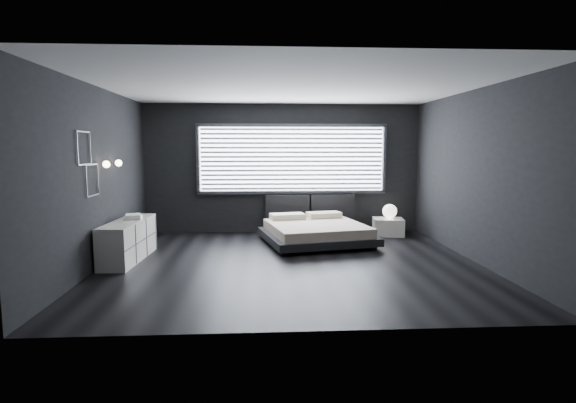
{
  "coord_description": "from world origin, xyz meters",
  "views": [
    {
      "loc": [
        -0.47,
        -7.1,
        1.85
      ],
      "look_at": [
        0.0,
        0.85,
        0.9
      ],
      "focal_mm": 28.0,
      "sensor_mm": 36.0,
      "label": 1
    }
  ],
  "objects": [
    {
      "name": "window",
      "position": [
        0.2,
        2.7,
        1.61
      ],
      "size": [
        4.14,
        0.09,
        1.52
      ],
      "color": "white",
      "rests_on": "ground"
    },
    {
      "name": "dresser",
      "position": [
        -2.68,
        0.36,
        0.33
      ],
      "size": [
        0.56,
        1.67,
        0.66
      ],
      "color": "white",
      "rests_on": "ground"
    },
    {
      "name": "sconce_far",
      "position": [
        -2.88,
        0.65,
        1.6
      ],
      "size": [
        0.18,
        0.11,
        0.11
      ],
      "color": "silver",
      "rests_on": "ground"
    },
    {
      "name": "orb_lamp",
      "position": [
        2.25,
        2.21,
        0.51
      ],
      "size": [
        0.3,
        0.3,
        0.3
      ],
      "primitive_type": "sphere",
      "color": "white",
      "rests_on": "nightstand"
    },
    {
      "name": "wall_art_upper",
      "position": [
        -2.98,
        -0.55,
        1.85
      ],
      "size": [
        0.01,
        0.48,
        0.48
      ],
      "color": "#47474C",
      "rests_on": "ground"
    },
    {
      "name": "headboard",
      "position": [
        0.59,
        2.64,
        0.57
      ],
      "size": [
        1.96,
        0.16,
        0.52
      ],
      "color": "black",
      "rests_on": "ground"
    },
    {
      "name": "book_stack",
      "position": [
        -2.66,
        0.58,
        0.69
      ],
      "size": [
        0.33,
        0.41,
        0.08
      ],
      "color": "silver",
      "rests_on": "dresser"
    },
    {
      "name": "wall_art_lower",
      "position": [
        -2.98,
        -0.3,
        1.38
      ],
      "size": [
        0.01,
        0.48,
        0.48
      ],
      "color": "#47474C",
      "rests_on": "ground"
    },
    {
      "name": "bed",
      "position": [
        0.58,
        1.48,
        0.23
      ],
      "size": [
        2.29,
        2.22,
        0.51
      ],
      "color": "black",
      "rests_on": "ground"
    },
    {
      "name": "room",
      "position": [
        0.0,
        0.0,
        1.4
      ],
      "size": [
        6.04,
        6.0,
        2.8
      ],
      "color": "black",
      "rests_on": "ground"
    },
    {
      "name": "sconce_near",
      "position": [
        -2.88,
        0.05,
        1.6
      ],
      "size": [
        0.18,
        0.11,
        0.11
      ],
      "color": "silver",
      "rests_on": "ground"
    },
    {
      "name": "nightstand",
      "position": [
        2.21,
        2.17,
        0.18
      ],
      "size": [
        0.69,
        0.6,
        0.36
      ],
      "primitive_type": "cube",
      "rotation": [
        0.0,
        0.0,
        -0.15
      ],
      "color": "white",
      "rests_on": "ground"
    }
  ]
}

